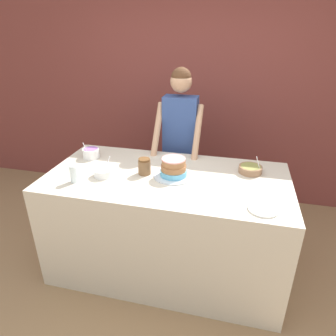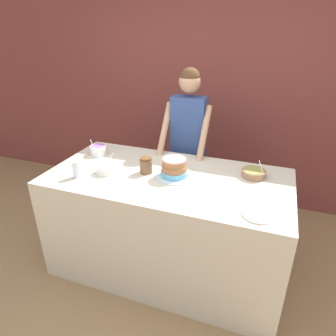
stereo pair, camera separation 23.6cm
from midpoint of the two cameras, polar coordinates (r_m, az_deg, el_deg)
ground_plane at (r=2.68m, az=-1.32°, el=-24.71°), size 14.00×14.00×0.00m
wall_back at (r=3.71m, az=9.92°, el=13.29°), size 10.00×0.05×2.60m
counter at (r=2.70m, az=2.47°, el=-10.51°), size 1.98×0.99×0.94m
person_baker at (r=3.02m, az=6.09°, el=6.36°), size 0.45×0.47×1.72m
cake at (r=2.41m, az=3.99°, el=-0.23°), size 0.33×0.33×0.16m
frosting_bowl_purple at (r=2.90m, az=-10.86°, el=3.39°), size 0.15×0.15×0.16m
frosting_bowl_white at (r=2.52m, az=-9.15°, el=-0.24°), size 0.16×0.16×0.16m
frosting_bowl_olive at (r=2.56m, az=18.61°, el=-0.98°), size 0.19×0.19×0.18m
drinking_glass at (r=2.48m, az=-14.47°, el=-0.30°), size 0.06×0.06×0.14m
ceramic_plate at (r=2.08m, az=19.96°, el=-8.49°), size 0.20×0.20×0.01m
stoneware_jar at (r=2.47m, az=-1.51°, el=0.44°), size 0.10×0.10×0.14m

